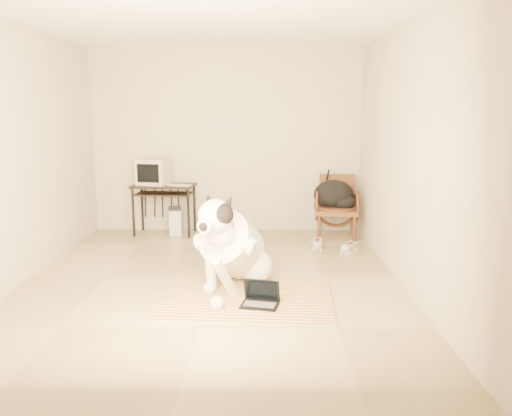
{
  "coord_description": "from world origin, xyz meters",
  "views": [
    {
      "loc": [
        0.53,
        -5.23,
        1.78
      ],
      "look_at": [
        0.47,
        -0.25,
        0.82
      ],
      "focal_mm": 35.0,
      "sensor_mm": 36.0,
      "label": 1
    }
  ],
  "objects_px": {
    "laptop": "(261,299)",
    "crt_monitor": "(154,172)",
    "dog": "(232,247)",
    "computer_desk": "(164,192)",
    "rattan_chair": "(336,206)",
    "pc_tower": "(175,221)",
    "backpack": "(335,196)"
  },
  "relations": [
    {
      "from": "computer_desk",
      "to": "backpack",
      "type": "xyz_separation_m",
      "value": [
        2.49,
        -0.12,
        -0.03
      ]
    },
    {
      "from": "dog",
      "to": "crt_monitor",
      "type": "bearing_deg",
      "value": 119.17
    },
    {
      "from": "pc_tower",
      "to": "rattan_chair",
      "type": "height_order",
      "value": "rattan_chair"
    },
    {
      "from": "pc_tower",
      "to": "rattan_chair",
      "type": "bearing_deg",
      "value": -2.1
    },
    {
      "from": "rattan_chair",
      "to": "backpack",
      "type": "relative_size",
      "value": 1.51
    },
    {
      "from": "laptop",
      "to": "rattan_chair",
      "type": "bearing_deg",
      "value": 68.01
    },
    {
      "from": "dog",
      "to": "backpack",
      "type": "relative_size",
      "value": 2.45
    },
    {
      "from": "dog",
      "to": "computer_desk",
      "type": "height_order",
      "value": "dog"
    },
    {
      "from": "laptop",
      "to": "crt_monitor",
      "type": "bearing_deg",
      "value": 118.99
    },
    {
      "from": "computer_desk",
      "to": "pc_tower",
      "type": "distance_m",
      "value": 0.47
    },
    {
      "from": "computer_desk",
      "to": "rattan_chair",
      "type": "distance_m",
      "value": 2.52
    },
    {
      "from": "computer_desk",
      "to": "crt_monitor",
      "type": "height_order",
      "value": "crt_monitor"
    },
    {
      "from": "crt_monitor",
      "to": "rattan_chair",
      "type": "bearing_deg",
      "value": -3.12
    },
    {
      "from": "laptop",
      "to": "crt_monitor",
      "type": "xyz_separation_m",
      "value": [
        -1.57,
        2.84,
        0.85
      ]
    },
    {
      "from": "computer_desk",
      "to": "laptop",
      "type": "bearing_deg",
      "value": -62.98
    },
    {
      "from": "computer_desk",
      "to": "dog",
      "type": "bearing_deg",
      "value": -63.28
    },
    {
      "from": "laptop",
      "to": "pc_tower",
      "type": "bearing_deg",
      "value": 114.61
    },
    {
      "from": "dog",
      "to": "computer_desk",
      "type": "relative_size",
      "value": 1.57
    },
    {
      "from": "dog",
      "to": "computer_desk",
      "type": "bearing_deg",
      "value": 116.72
    },
    {
      "from": "pc_tower",
      "to": "backpack",
      "type": "relative_size",
      "value": 0.76
    },
    {
      "from": "rattan_chair",
      "to": "backpack",
      "type": "xyz_separation_m",
      "value": [
        -0.02,
        -0.01,
        0.15
      ]
    },
    {
      "from": "crt_monitor",
      "to": "rattan_chair",
      "type": "xyz_separation_m",
      "value": [
        2.66,
        -0.15,
        -0.48
      ]
    },
    {
      "from": "dog",
      "to": "laptop",
      "type": "distance_m",
      "value": 0.71
    },
    {
      "from": "crt_monitor",
      "to": "dog",
      "type": "bearing_deg",
      "value": -60.83
    },
    {
      "from": "laptop",
      "to": "rattan_chair",
      "type": "xyz_separation_m",
      "value": [
        1.09,
        2.69,
        0.37
      ]
    },
    {
      "from": "pc_tower",
      "to": "crt_monitor",
      "type": "bearing_deg",
      "value": 168.94
    },
    {
      "from": "laptop",
      "to": "crt_monitor",
      "type": "relative_size",
      "value": 0.78
    },
    {
      "from": "laptop",
      "to": "rattan_chair",
      "type": "distance_m",
      "value": 2.93
    },
    {
      "from": "backpack",
      "to": "laptop",
      "type": "bearing_deg",
      "value": -111.64
    },
    {
      "from": "rattan_chair",
      "to": "backpack",
      "type": "height_order",
      "value": "rattan_chair"
    },
    {
      "from": "crt_monitor",
      "to": "backpack",
      "type": "height_order",
      "value": "crt_monitor"
    },
    {
      "from": "computer_desk",
      "to": "rattan_chair",
      "type": "xyz_separation_m",
      "value": [
        2.51,
        -0.11,
        -0.19
      ]
    }
  ]
}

